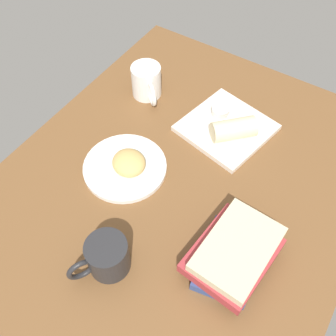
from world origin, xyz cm
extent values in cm
cube|color=brown|center=(0.00, 0.00, 2.00)|extent=(110.00, 90.00, 4.00)
cylinder|color=white|center=(4.91, -15.04, 4.70)|extent=(22.49, 22.49, 1.40)
ellipsoid|color=tan|center=(4.80, -13.53, 7.64)|extent=(11.80, 12.16, 4.48)
cube|color=silver|center=(-22.51, 1.30, 4.80)|extent=(26.84, 26.84, 1.60)
cylinder|color=silver|center=(-25.77, -2.65, 6.78)|extent=(5.23, 5.23, 2.36)
cylinder|color=orange|center=(-25.77, -2.65, 7.66)|extent=(4.29, 4.29, 0.40)
cylinder|color=beige|center=(-19.91, 4.46, 8.52)|extent=(12.81, 12.71, 5.84)
cube|color=#33477F|center=(13.67, 20.80, 5.38)|extent=(20.44, 15.50, 2.76)
cube|color=#A53338|center=(13.57, 21.25, 8.24)|extent=(21.23, 17.51, 2.97)
cube|color=beige|center=(12.84, 21.82, 10.98)|extent=(21.00, 14.61, 2.49)
cylinder|color=white|center=(-22.79, -26.95, 9.03)|extent=(9.05, 9.05, 10.06)
cylinder|color=#AF6845|center=(-22.79, -26.95, 13.46)|extent=(7.42, 7.42, 0.40)
torus|color=white|center=(-18.79, -22.24, 9.03)|extent=(5.60, 6.29, 7.24)
cylinder|color=#262628|center=(28.68, -1.66, 8.58)|extent=(9.48, 9.48, 9.16)
cylinder|color=#AE6E46|center=(28.68, -1.66, 12.56)|extent=(7.78, 7.78, 0.40)
torus|color=#262628|center=(34.22, -4.55, 8.58)|extent=(6.49, 4.16, 6.69)
camera|label=1|loc=(51.28, 28.60, 88.95)|focal=41.67mm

